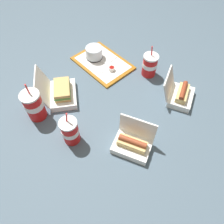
% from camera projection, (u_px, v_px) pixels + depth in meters
% --- Properties ---
extents(ground_plane, '(3.20, 3.20, 0.00)m').
position_uv_depth(ground_plane, '(112.00, 109.00, 1.23)').
color(ground_plane, '#4C6070').
extents(food_tray, '(0.40, 0.31, 0.01)m').
position_uv_depth(food_tray, '(103.00, 63.00, 1.44)').
color(food_tray, '#A56619').
rests_on(food_tray, ground_plane).
extents(cake_container, '(0.11, 0.11, 0.08)m').
position_uv_depth(cake_container, '(94.00, 53.00, 1.44)').
color(cake_container, black).
rests_on(cake_container, food_tray).
extents(ketchup_cup, '(0.04, 0.04, 0.02)m').
position_uv_depth(ketchup_cup, '(112.00, 69.00, 1.38)').
color(ketchup_cup, white).
rests_on(ketchup_cup, food_tray).
extents(napkin_stack, '(0.10, 0.10, 0.00)m').
position_uv_depth(napkin_stack, '(107.00, 58.00, 1.46)').
color(napkin_stack, white).
rests_on(napkin_stack, food_tray).
extents(plastic_fork, '(0.11, 0.02, 0.00)m').
position_uv_depth(plastic_fork, '(95.00, 69.00, 1.40)').
color(plastic_fork, white).
rests_on(plastic_fork, food_tray).
extents(clamshell_hotdog_center, '(0.21, 0.18, 0.16)m').
position_uv_depth(clamshell_hotdog_center, '(133.00, 144.00, 1.06)').
color(clamshell_hotdog_center, white).
rests_on(clamshell_hotdog_center, ground_plane).
extents(clamshell_hotdog_right, '(0.22, 0.22, 0.16)m').
position_uv_depth(clamshell_hotdog_right, '(180.00, 94.00, 1.24)').
color(clamshell_hotdog_right, white).
rests_on(clamshell_hotdog_right, ground_plane).
extents(clamshell_sandwich_corner, '(0.29, 0.29, 0.18)m').
position_uv_depth(clamshell_sandwich_corner, '(61.00, 92.00, 1.24)').
color(clamshell_sandwich_corner, white).
rests_on(clamshell_sandwich_corner, ground_plane).
extents(soda_cup_center, '(0.10, 0.10, 0.24)m').
position_uv_depth(soda_cup_center, '(34.00, 105.00, 1.13)').
color(soda_cup_center, red).
rests_on(soda_cup_center, ground_plane).
extents(soda_cup_back, '(0.09, 0.09, 0.21)m').
position_uv_depth(soda_cup_back, '(70.00, 131.00, 1.05)').
color(soda_cup_back, red).
rests_on(soda_cup_back, ground_plane).
extents(soda_cup_left, '(0.09, 0.09, 0.20)m').
position_uv_depth(soda_cup_left, '(150.00, 65.00, 1.33)').
color(soda_cup_left, red).
rests_on(soda_cup_left, ground_plane).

